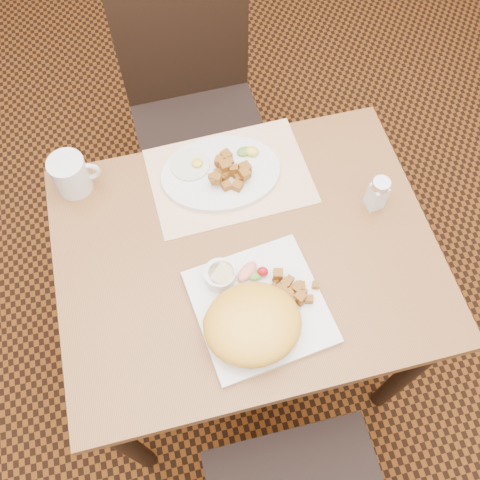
% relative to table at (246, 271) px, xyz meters
% --- Properties ---
extents(ground, '(8.00, 8.00, 0.00)m').
position_rel_table_xyz_m(ground, '(0.00, 0.00, -0.64)').
color(ground, black).
rests_on(ground, ground).
extents(table, '(0.90, 0.70, 0.75)m').
position_rel_table_xyz_m(table, '(0.00, 0.00, 0.00)').
color(table, brown).
rests_on(table, ground).
extents(chair_far, '(0.43, 0.44, 0.97)m').
position_rel_table_xyz_m(chair_far, '(-0.00, 0.68, -0.10)').
color(chair_far, black).
rests_on(chair_far, ground).
extents(placemat, '(0.41, 0.29, 0.00)m').
position_rel_table_xyz_m(placemat, '(0.01, 0.22, 0.11)').
color(placemat, white).
rests_on(placemat, table).
extents(plate_square, '(0.31, 0.31, 0.02)m').
position_rel_table_xyz_m(plate_square, '(-0.01, -0.14, 0.12)').
color(plate_square, silver).
rests_on(plate_square, table).
extents(plate_oval, '(0.32, 0.24, 0.02)m').
position_rel_table_xyz_m(plate_oval, '(-0.01, 0.23, 0.12)').
color(plate_oval, silver).
rests_on(plate_oval, placemat).
extents(hollandaise_mound, '(0.21, 0.19, 0.08)m').
position_rel_table_xyz_m(hollandaise_mound, '(-0.04, -0.19, 0.16)').
color(hollandaise_mound, yellow).
rests_on(hollandaise_mound, plate_square).
extents(ramekin, '(0.07, 0.07, 0.04)m').
position_rel_table_xyz_m(ramekin, '(-0.08, -0.06, 0.15)').
color(ramekin, silver).
rests_on(ramekin, plate_square).
extents(garnish_sq, '(0.08, 0.06, 0.03)m').
position_rel_table_xyz_m(garnish_sq, '(-0.00, -0.07, 0.14)').
color(garnish_sq, '#387223').
rests_on(garnish_sq, plate_square).
extents(fried_egg, '(0.10, 0.10, 0.02)m').
position_rel_table_xyz_m(fried_egg, '(-0.08, 0.26, 0.13)').
color(fried_egg, white).
rests_on(fried_egg, plate_oval).
extents(garnish_ov, '(0.06, 0.04, 0.02)m').
position_rel_table_xyz_m(garnish_ov, '(0.07, 0.26, 0.14)').
color(garnish_ov, '#387223').
rests_on(garnish_ov, plate_oval).
extents(salt_shaker, '(0.05, 0.05, 0.10)m').
position_rel_table_xyz_m(salt_shaker, '(0.34, 0.05, 0.16)').
color(salt_shaker, white).
rests_on(salt_shaker, table).
extents(coffee_mug, '(0.12, 0.09, 0.10)m').
position_rel_table_xyz_m(coffee_mug, '(-0.37, 0.28, 0.16)').
color(coffee_mug, silver).
rests_on(coffee_mug, table).
extents(home_fries_sq, '(0.12, 0.10, 0.04)m').
position_rel_table_xyz_m(home_fries_sq, '(0.07, -0.13, 0.14)').
color(home_fries_sq, '#9A5D18').
rests_on(home_fries_sq, plate_square).
extents(home_fries_ov, '(0.11, 0.13, 0.04)m').
position_rel_table_xyz_m(home_fries_ov, '(0.01, 0.21, 0.14)').
color(home_fries_ov, '#9A5D18').
rests_on(home_fries_ov, plate_oval).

